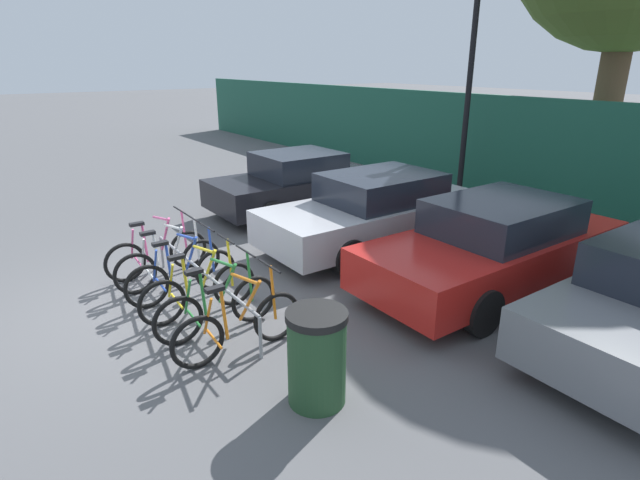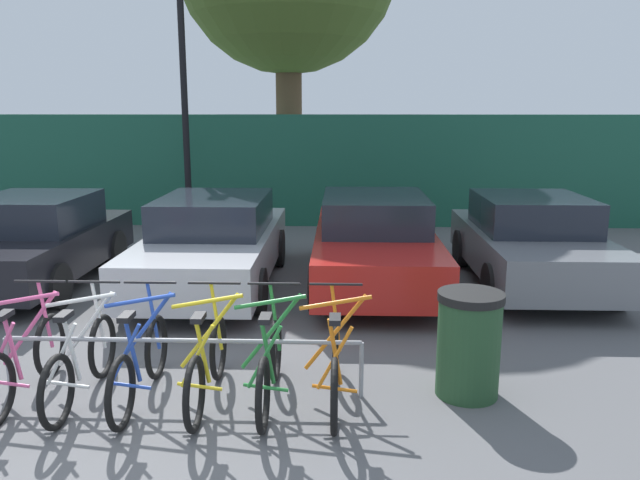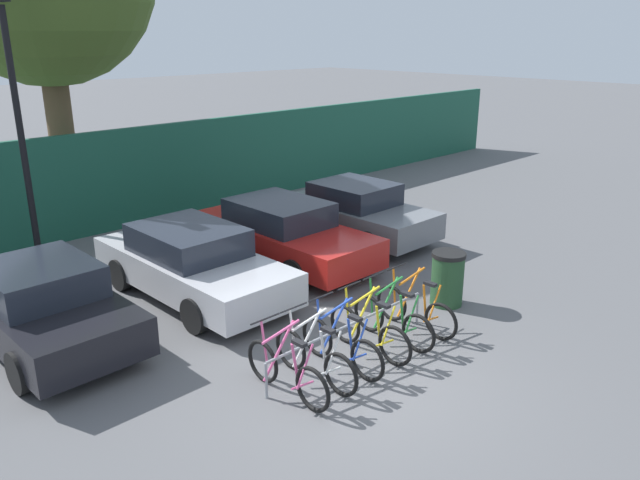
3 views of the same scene
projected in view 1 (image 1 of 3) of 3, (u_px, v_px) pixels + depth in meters
The scene contains 14 objects.
ground_plane at pixel (147, 304), 7.30m from camera, with size 120.00×120.00×0.00m, color #59595B.
hoarding_wall at pixel (534, 152), 12.07m from camera, with size 36.00×0.16×2.57m, color #19513D.
bike_rack at pixel (201, 274), 7.13m from camera, with size 3.49×0.04×0.57m.
bicycle_pink at pixel (158, 253), 8.22m from camera, with size 0.68×1.71×1.05m.
bicycle_white at pixel (169, 263), 7.80m from camera, with size 0.68×1.71×1.05m.
bicycle_blue at pixel (182, 275), 7.37m from camera, with size 0.68×1.71×1.05m.
bicycle_yellow at pixel (199, 290), 6.88m from camera, with size 0.68×1.71×1.05m.
bicycle_green at pixel (217, 306), 6.43m from camera, with size 0.68×1.71×1.05m.
bicycle_orange at pixel (239, 325), 5.96m from camera, with size 0.68×1.71×1.05m.
car_black at pixel (296, 183), 11.60m from camera, with size 1.91×3.94×1.40m.
car_silver at pixel (377, 211), 9.45m from camera, with size 1.91×4.53×1.40m.
car_red at pixel (495, 245), 7.67m from camera, with size 1.91×4.58×1.40m.
lamp_post at pixel (471, 70), 11.91m from camera, with size 0.24×0.44×5.65m.
trash_bin at pixel (317, 357), 5.06m from camera, with size 0.63×0.63×1.03m.
Camera 1 is at (6.82, -1.75, 3.34)m, focal length 28.00 mm.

